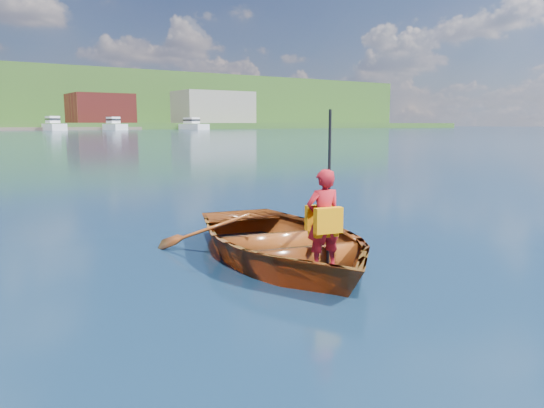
# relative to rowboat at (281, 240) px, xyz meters

# --- Properties ---
(ground) EXTENTS (600.00, 600.00, 0.00)m
(ground) POSITION_rel_rowboat_xyz_m (0.56, -0.22, -0.27)
(ground) COLOR #131F44
(ground) RESTS_ON ground
(rowboat) EXTENTS (3.60, 4.50, 0.83)m
(rowboat) POSITION_rel_rowboat_xyz_m (0.00, 0.00, 0.00)
(rowboat) COLOR brown
(rowboat) RESTS_ON ground
(child_paddler) EXTENTS (0.48, 0.39, 1.88)m
(child_paddler) POSITION_rel_rowboat_xyz_m (-0.03, -0.91, 0.43)
(child_paddler) COLOR #A7141E
(child_paddler) RESTS_ON ground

